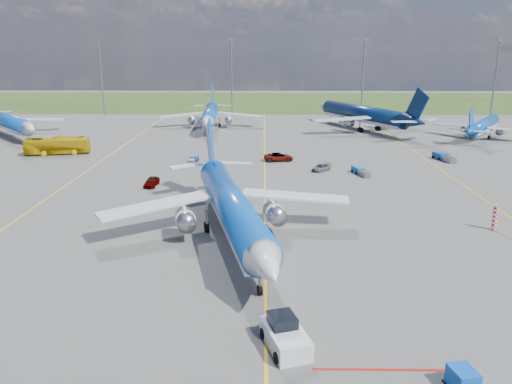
{
  "coord_description": "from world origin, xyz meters",
  "views": [
    {
      "loc": [
        -0.23,
        -45.73,
        19.9
      ],
      "look_at": [
        -1.05,
        9.29,
        4.0
      ],
      "focal_mm": 35.0,
      "sensor_mm": 36.0,
      "label": 1
    }
  ],
  "objects_px": {
    "baggage_tug_c": "(193,159)",
    "baggage_tug_e": "(443,157)",
    "bg_jet_ne": "(482,137)",
    "bg_jet_n": "(362,130)",
    "bg_jet_nnw": "(210,128)",
    "uld_container": "(463,379)",
    "service_car_a": "(152,182)",
    "service_car_b": "(279,157)",
    "apron_bus": "(57,146)",
    "baggage_tug_w": "(361,171)",
    "pushback_tug": "(285,335)",
    "service_car_c": "(321,167)",
    "warning_post": "(495,217)",
    "bg_jet_nw": "(11,137)",
    "main_airliner": "(232,238)"
  },
  "relations": [
    {
      "from": "bg_jet_nw",
      "to": "baggage_tug_w",
      "type": "bearing_deg",
      "value": -67.59
    },
    {
      "from": "bg_jet_ne",
      "to": "service_car_a",
      "type": "relative_size",
      "value": 7.46
    },
    {
      "from": "warning_post",
      "to": "apron_bus",
      "type": "relative_size",
      "value": 0.25
    },
    {
      "from": "apron_bus",
      "to": "warning_post",
      "type": "bearing_deg",
      "value": -135.0
    },
    {
      "from": "main_airliner",
      "to": "service_car_c",
      "type": "xyz_separation_m",
      "value": [
        13.11,
        31.25,
        0.59
      ]
    },
    {
      "from": "apron_bus",
      "to": "service_car_b",
      "type": "relative_size",
      "value": 2.26
    },
    {
      "from": "baggage_tug_c",
      "to": "bg_jet_nnw",
      "type": "bearing_deg",
      "value": 95.67
    },
    {
      "from": "bg_jet_ne",
      "to": "bg_jet_n",
      "type": "bearing_deg",
      "value": 12.81
    },
    {
      "from": "uld_container",
      "to": "service_car_b",
      "type": "relative_size",
      "value": 0.32
    },
    {
      "from": "bg_jet_nnw",
      "to": "baggage_tug_e",
      "type": "height_order",
      "value": "bg_jet_nnw"
    },
    {
      "from": "apron_bus",
      "to": "service_car_c",
      "type": "height_order",
      "value": "apron_bus"
    },
    {
      "from": "main_airliner",
      "to": "service_car_b",
      "type": "height_order",
      "value": "main_airliner"
    },
    {
      "from": "warning_post",
      "to": "bg_jet_nnw",
      "type": "relative_size",
      "value": 0.08
    },
    {
      "from": "bg_jet_n",
      "to": "baggage_tug_c",
      "type": "xyz_separation_m",
      "value": [
        -37.82,
        -38.09,
        0.45
      ]
    },
    {
      "from": "service_car_b",
      "to": "baggage_tug_e",
      "type": "xyz_separation_m",
      "value": [
        30.35,
        1.01,
        -0.18
      ]
    },
    {
      "from": "bg_jet_nnw",
      "to": "uld_container",
      "type": "relative_size",
      "value": 22.04
    },
    {
      "from": "warning_post",
      "to": "main_airliner",
      "type": "distance_m",
      "value": 29.75
    },
    {
      "from": "baggage_tug_e",
      "to": "baggage_tug_c",
      "type": "bearing_deg",
      "value": 166.16
    },
    {
      "from": "service_car_a",
      "to": "baggage_tug_c",
      "type": "distance_m",
      "value": 17.08
    },
    {
      "from": "bg_jet_nnw",
      "to": "baggage_tug_w",
      "type": "bearing_deg",
      "value": -61.52
    },
    {
      "from": "warning_post",
      "to": "service_car_b",
      "type": "height_order",
      "value": "warning_post"
    },
    {
      "from": "bg_jet_nw",
      "to": "bg_jet_nnw",
      "type": "bearing_deg",
      "value": -26.24
    },
    {
      "from": "warning_post",
      "to": "baggage_tug_e",
      "type": "relative_size",
      "value": 0.54
    },
    {
      "from": "bg_jet_n",
      "to": "main_airliner",
      "type": "bearing_deg",
      "value": 43.34
    },
    {
      "from": "bg_jet_n",
      "to": "baggage_tug_c",
      "type": "height_order",
      "value": "bg_jet_n"
    },
    {
      "from": "bg_jet_nnw",
      "to": "baggage_tug_c",
      "type": "relative_size",
      "value": 8.62
    },
    {
      "from": "main_airliner",
      "to": "service_car_b",
      "type": "xyz_separation_m",
      "value": [
        6.17,
        38.79,
        0.75
      ]
    },
    {
      "from": "bg_jet_nnw",
      "to": "service_car_b",
      "type": "relative_size",
      "value": 7.02
    },
    {
      "from": "bg_jet_nw",
      "to": "service_car_b",
      "type": "distance_m",
      "value": 66.97
    },
    {
      "from": "warning_post",
      "to": "bg_jet_n",
      "type": "distance_m",
      "value": 72.82
    },
    {
      "from": "bg_jet_n",
      "to": "service_car_a",
      "type": "height_order",
      "value": "bg_jet_n"
    },
    {
      "from": "main_airliner",
      "to": "uld_container",
      "type": "xyz_separation_m",
      "value": [
        15.42,
        -24.76,
        0.69
      ]
    },
    {
      "from": "uld_container",
      "to": "baggage_tug_c",
      "type": "relative_size",
      "value": 0.39
    },
    {
      "from": "service_car_a",
      "to": "pushback_tug",
      "type": "bearing_deg",
      "value": -62.54
    },
    {
      "from": "bg_jet_nnw",
      "to": "service_car_a",
      "type": "xyz_separation_m",
      "value": [
        -2.99,
        -56.15,
        0.7
      ]
    },
    {
      "from": "baggage_tug_e",
      "to": "bg_jet_nw",
      "type": "bearing_deg",
      "value": 148.89
    },
    {
      "from": "bg_jet_nnw",
      "to": "baggage_tug_w",
      "type": "relative_size",
      "value": 7.57
    },
    {
      "from": "uld_container",
      "to": "baggage_tug_c",
      "type": "distance_m",
      "value": 67.26
    },
    {
      "from": "baggage_tug_c",
      "to": "bg_jet_ne",
      "type": "bearing_deg",
      "value": 27.73
    },
    {
      "from": "bg_jet_nnw",
      "to": "bg_jet_n",
      "type": "distance_m",
      "value": 38.79
    },
    {
      "from": "service_car_c",
      "to": "baggage_tug_w",
      "type": "bearing_deg",
      "value": 21.24
    },
    {
      "from": "bg_jet_nw",
      "to": "bg_jet_ne",
      "type": "relative_size",
      "value": 1.23
    },
    {
      "from": "service_car_c",
      "to": "bg_jet_nw",
      "type": "bearing_deg",
      "value": -162.48
    },
    {
      "from": "baggage_tug_c",
      "to": "baggage_tug_e",
      "type": "xyz_separation_m",
      "value": [
        45.95,
        2.06,
        0.12
      ]
    },
    {
      "from": "pushback_tug",
      "to": "bg_jet_n",
      "type": "bearing_deg",
      "value": 58.44
    },
    {
      "from": "bg_jet_n",
      "to": "pushback_tug",
      "type": "height_order",
      "value": "bg_jet_n"
    },
    {
      "from": "warning_post",
      "to": "service_car_a",
      "type": "height_order",
      "value": "warning_post"
    },
    {
      "from": "uld_container",
      "to": "service_car_c",
      "type": "bearing_deg",
      "value": 79.8
    },
    {
      "from": "bg_jet_ne",
      "to": "service_car_a",
      "type": "height_order",
      "value": "bg_jet_ne"
    },
    {
      "from": "service_car_a",
      "to": "service_car_c",
      "type": "xyz_separation_m",
      "value": [
        26.48,
        10.14,
        -0.11
      ]
    }
  ]
}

